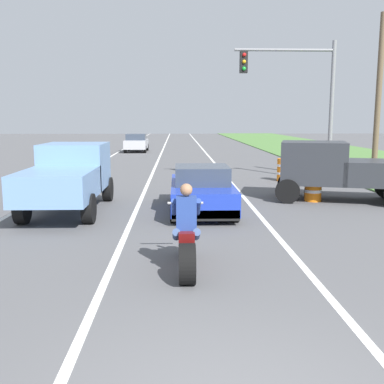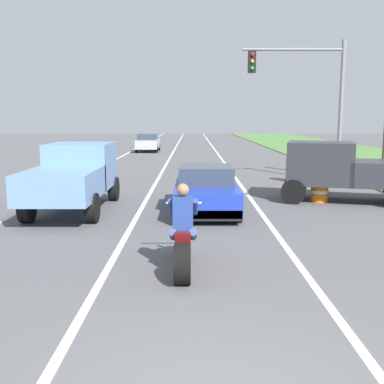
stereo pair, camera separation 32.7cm
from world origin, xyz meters
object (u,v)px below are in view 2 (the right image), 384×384
object	(u,v)px
pickup_truck_right_shoulder_dark_grey	(347,169)
distant_car_far_ahead	(146,142)
sports_car_blue	(204,190)
construction_barrel_mid	(290,170)
motorcycle_with_rider	(181,240)
traffic_light_mast_near	(309,89)
construction_barrel_nearest	(318,187)
pickup_truck_left_lane_light_blue	(72,174)

from	to	relation	value
pickup_truck_right_shoulder_dark_grey	distant_car_far_ahead	size ratio (longest dim) A/B	1.29
sports_car_blue	construction_barrel_mid	size ratio (longest dim) A/B	4.30
motorcycle_with_rider	traffic_light_mast_near	xyz separation A→B (m)	(5.21, 11.74, 3.39)
distant_car_far_ahead	pickup_truck_right_shoulder_dark_grey	bearing A→B (deg)	-69.01
motorcycle_with_rider	sports_car_blue	distance (m)	5.54
sports_car_blue	traffic_light_mast_near	bearing A→B (deg)	53.37
construction_barrel_nearest	construction_barrel_mid	distance (m)	4.97
traffic_light_mast_near	pickup_truck_left_lane_light_blue	bearing A→B (deg)	-144.15
construction_barrel_mid	distant_car_far_ahead	world-z (taller)	distant_car_far_ahead
motorcycle_with_rider	distant_car_far_ahead	distance (m)	30.40
motorcycle_with_rider	pickup_truck_right_shoulder_dark_grey	distance (m)	8.87
sports_car_blue	motorcycle_with_rider	bearing A→B (deg)	-95.94
motorcycle_with_rider	construction_barrel_mid	bearing A→B (deg)	69.10
sports_car_blue	pickup_truck_right_shoulder_dark_grey	xyz separation A→B (m)	(4.79, 1.53, 0.48)
construction_barrel_nearest	distant_car_far_ahead	world-z (taller)	distant_car_far_ahead
construction_barrel_nearest	construction_barrel_mid	size ratio (longest dim) A/B	1.00
construction_barrel_nearest	motorcycle_with_rider	bearing A→B (deg)	-122.21
motorcycle_with_rider	construction_barrel_nearest	size ratio (longest dim) A/B	2.21
distant_car_far_ahead	sports_car_blue	bearing A→B (deg)	-80.58
motorcycle_with_rider	pickup_truck_right_shoulder_dark_grey	world-z (taller)	pickup_truck_right_shoulder_dark_grey
pickup_truck_left_lane_light_blue	construction_barrel_mid	bearing A→B (deg)	38.96
motorcycle_with_rider	distant_car_far_ahead	world-z (taller)	motorcycle_with_rider
motorcycle_with_rider	sports_car_blue	xyz separation A→B (m)	(0.57, 5.51, 0.04)
pickup_truck_left_lane_light_blue	traffic_light_mast_near	bearing A→B (deg)	35.85
motorcycle_with_rider	pickup_truck_left_lane_light_blue	xyz separation A→B (m)	(-3.37, 5.55, 0.51)
sports_car_blue	construction_barrel_mid	distance (m)	7.59
pickup_truck_right_shoulder_dark_grey	construction_barrel_nearest	world-z (taller)	pickup_truck_right_shoulder_dark_grey
pickup_truck_left_lane_light_blue	sports_car_blue	bearing A→B (deg)	-0.51
distant_car_far_ahead	pickup_truck_left_lane_light_blue	bearing A→B (deg)	-89.64
motorcycle_with_rider	construction_barrel_mid	world-z (taller)	motorcycle_with_rider
sports_car_blue	traffic_light_mast_near	size ratio (longest dim) A/B	0.72
pickup_truck_right_shoulder_dark_grey	pickup_truck_left_lane_light_blue	bearing A→B (deg)	-170.27
motorcycle_with_rider	construction_barrel_mid	size ratio (longest dim) A/B	2.21
pickup_truck_left_lane_light_blue	distant_car_far_ahead	xyz separation A→B (m)	(-0.16, 24.65, -0.33)
motorcycle_with_rider	construction_barrel_nearest	distance (m)	8.27
pickup_truck_left_lane_light_blue	traffic_light_mast_near	xyz separation A→B (m)	(8.57, 6.19, 2.87)
construction_barrel_mid	sports_car_blue	bearing A→B (deg)	-121.77
motorcycle_with_rider	distant_car_far_ahead	xyz separation A→B (m)	(-3.52, 30.20, 0.18)
traffic_light_mast_near	construction_barrel_nearest	xyz separation A→B (m)	(-0.80, -4.74, -3.47)
traffic_light_mast_near	construction_barrel_mid	size ratio (longest dim) A/B	6.00
pickup_truck_right_shoulder_dark_grey	distant_car_far_ahead	distance (m)	24.80
pickup_truck_left_lane_light_blue	pickup_truck_right_shoulder_dark_grey	distance (m)	8.85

